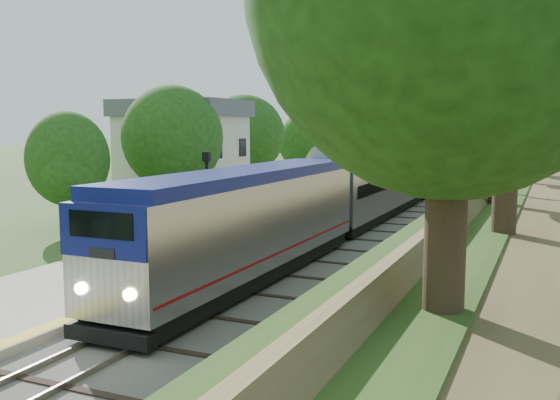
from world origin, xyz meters
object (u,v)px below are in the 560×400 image
at_px(station_building, 182,154).
at_px(lamppost_far, 207,210).
at_px(signal_farside, 455,170).
at_px(signal_gantry, 463,140).
at_px(train, 446,163).

xyz_separation_m(station_building, lamppost_far, (10.78, -14.84, -1.64)).
height_order(lamppost_far, signal_farside, signal_farside).
bearing_deg(signal_gantry, lamppost_far, -98.12).
xyz_separation_m(signal_gantry, signal_farside, (3.73, -31.20, -0.88)).
xyz_separation_m(signal_gantry, lamppost_far, (-5.69, -39.84, -2.37)).
height_order(station_building, signal_gantry, station_building).
relative_size(train, signal_farside, 18.38).
height_order(train, signal_farside, signal_farside).
relative_size(station_building, signal_farside, 1.38).
distance_m(signal_gantry, lamppost_far, 40.31).
xyz_separation_m(train, lamppost_far, (-3.22, -45.51, 0.28)).
relative_size(station_building, lamppost_far, 1.86).
distance_m(signal_gantry, train, 6.73).
height_order(signal_gantry, train, signal_gantry).
height_order(signal_gantry, lamppost_far, signal_gantry).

